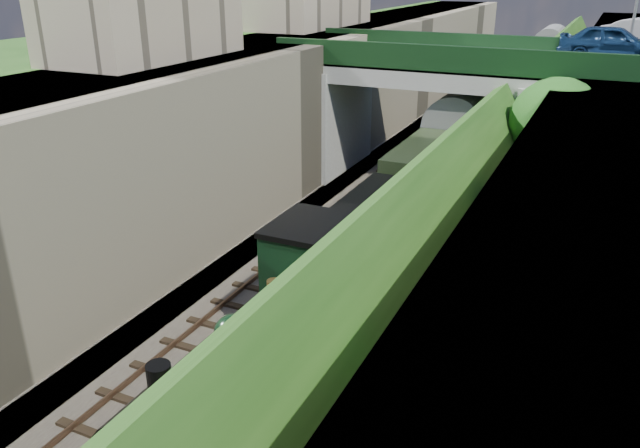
# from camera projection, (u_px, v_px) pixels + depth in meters

# --- Properties ---
(trackbed) EXTENTS (10.00, 90.00, 0.20)m
(trackbed) POSITION_uv_depth(u_px,v_px,m) (412.00, 207.00, 28.87)
(trackbed) COLOR #473F38
(trackbed) RESTS_ON ground
(retaining_wall) EXTENTS (1.00, 90.00, 7.00)m
(retaining_wall) POSITION_uv_depth(u_px,v_px,m) (305.00, 123.00, 29.73)
(retaining_wall) COLOR #756B56
(retaining_wall) RESTS_ON ground
(street_plateau_left) EXTENTS (6.00, 90.00, 7.00)m
(street_plateau_left) POSITION_uv_depth(u_px,v_px,m) (242.00, 116.00, 31.10)
(street_plateau_left) COLOR #262628
(street_plateau_left) RESTS_ON ground
(embankment_slope) EXTENTS (4.45, 90.00, 6.36)m
(embankment_slope) POSITION_uv_depth(u_px,v_px,m) (525.00, 176.00, 24.66)
(embankment_slope) COLOR #1E4714
(embankment_slope) RESTS_ON ground
(track_left) EXTENTS (2.50, 90.00, 0.20)m
(track_left) POSITION_uv_depth(u_px,v_px,m) (372.00, 197.00, 29.60)
(track_left) COLOR black
(track_left) RESTS_ON trackbed
(track_right) EXTENTS (2.50, 90.00, 0.20)m
(track_right) POSITION_uv_depth(u_px,v_px,m) (438.00, 208.00, 28.35)
(track_right) COLOR black
(track_right) RESTS_ON trackbed
(road_bridge) EXTENTS (16.00, 6.40, 7.25)m
(road_bridge) POSITION_uv_depth(u_px,v_px,m) (460.00, 107.00, 30.34)
(road_bridge) COLOR gray
(road_bridge) RESTS_ON ground
(building_near) EXTENTS (4.00, 8.00, 4.00)m
(building_near) POSITION_uv_depth(u_px,v_px,m) (143.00, 5.00, 24.17)
(building_near) COLOR gray
(building_near) RESTS_ON street_plateau_left
(tree) EXTENTS (3.60, 3.80, 6.60)m
(tree) POSITION_uv_depth(u_px,v_px,m) (559.00, 128.00, 23.96)
(tree) COLOR black
(tree) RESTS_ON ground
(car_blue) EXTENTS (4.91, 2.15, 1.65)m
(car_blue) POSITION_uv_depth(u_px,v_px,m) (613.00, 43.00, 29.46)
(car_blue) COLOR #112A4D
(car_blue) RESTS_ON street_plateau_right
(locomotive) EXTENTS (3.10, 10.22, 3.83)m
(locomotive) POSITION_uv_depth(u_px,v_px,m) (272.00, 351.00, 14.85)
(locomotive) COLOR black
(locomotive) RESTS_ON trackbed
(tender) EXTENTS (2.70, 6.00, 3.05)m
(tender) POSITION_uv_depth(u_px,v_px,m) (378.00, 246.00, 21.13)
(tender) COLOR black
(tender) RESTS_ON trackbed
(coach_front) EXTENTS (2.90, 18.00, 3.70)m
(coach_front) POSITION_uv_depth(u_px,v_px,m) (464.00, 145.00, 31.52)
(coach_front) COLOR black
(coach_front) RESTS_ON trackbed
(coach_middle) EXTENTS (2.90, 18.00, 3.70)m
(coach_middle) POSITION_uv_depth(u_px,v_px,m) (521.00, 86.00, 47.28)
(coach_middle) COLOR black
(coach_middle) RESTS_ON trackbed
(coach_rear) EXTENTS (2.90, 18.00, 3.70)m
(coach_rear) POSITION_uv_depth(u_px,v_px,m) (549.00, 56.00, 63.03)
(coach_rear) COLOR black
(coach_rear) RESTS_ON trackbed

